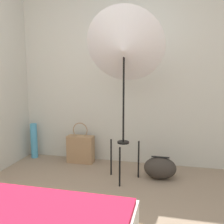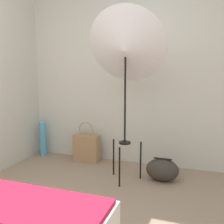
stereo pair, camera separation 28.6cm
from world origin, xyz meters
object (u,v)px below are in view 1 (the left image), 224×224
(tote_bag, at_px, (81,149))
(paper_roll, at_px, (34,141))
(duffel_bag, at_px, (160,168))
(photo_umbrella, at_px, (124,49))

(tote_bag, bearing_deg, paper_roll, 177.02)
(tote_bag, bearing_deg, duffel_bag, -15.18)
(photo_umbrella, height_order, duffel_bag, photo_umbrella)
(tote_bag, bearing_deg, photo_umbrella, -31.93)
(duffel_bag, bearing_deg, tote_bag, 164.82)
(tote_bag, relative_size, paper_roll, 1.12)
(photo_umbrella, bearing_deg, tote_bag, 148.07)
(duffel_bag, height_order, paper_roll, paper_roll)
(paper_roll, bearing_deg, tote_bag, -2.98)
(photo_umbrella, xyz_separation_m, duffel_bag, (0.43, 0.13, -1.40))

